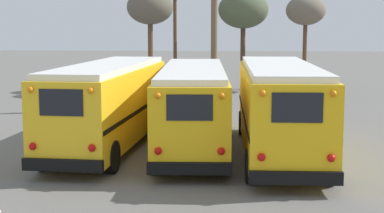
{
  "coord_description": "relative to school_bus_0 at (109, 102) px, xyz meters",
  "views": [
    {
      "loc": [
        1.66,
        -21.09,
        4.58
      ],
      "look_at": [
        0.0,
        0.01,
        1.61
      ],
      "focal_mm": 55.0,
      "sensor_mm": 36.0,
      "label": 1
    }
  ],
  "objects": [
    {
      "name": "utility_pole",
      "position": [
        3.44,
        10.78,
        3.03
      ],
      "size": [
        1.8,
        0.35,
        9.29
      ],
      "color": "brown",
      "rests_on": "ground"
    },
    {
      "name": "school_bus_1",
      "position": [
        3.09,
        0.4,
        -0.08
      ],
      "size": [
        3.05,
        10.92,
        3.01
      ],
      "color": "yellow",
      "rests_on": "ground"
    },
    {
      "name": "school_bus_0",
      "position": [
        0.0,
        0.0,
        0.0
      ],
      "size": [
        2.96,
        10.2,
        3.14
      ],
      "color": "yellow",
      "rests_on": "ground"
    },
    {
      "name": "school_bus_2",
      "position": [
        6.19,
        -0.79,
        0.03
      ],
      "size": [
        2.77,
        10.29,
        3.21
      ],
      "color": "yellow",
      "rests_on": "ground"
    },
    {
      "name": "bare_tree_2",
      "position": [
        -1.02,
        17.3,
        3.9
      ],
      "size": [
        3.04,
        3.04,
        6.83
      ],
      "color": "brown",
      "rests_on": "ground"
    },
    {
      "name": "bare_tree_1",
      "position": [
        5.07,
        20.07,
        3.81
      ],
      "size": [
        3.46,
        3.46,
        6.87
      ],
      "color": "#473323",
      "rests_on": "ground"
    },
    {
      "name": "bare_tree_0",
      "position": [
        9.33,
        19.95,
        3.72
      ],
      "size": [
        2.71,
        2.71,
        6.53
      ],
      "color": "brown",
      "rests_on": "ground"
    },
    {
      "name": "ground_plane",
      "position": [
        3.09,
        -0.12,
        -1.71
      ],
      "size": [
        160.0,
        160.0,
        0.0
      ],
      "primitive_type": "plane",
      "color": "#66635E"
    }
  ]
}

